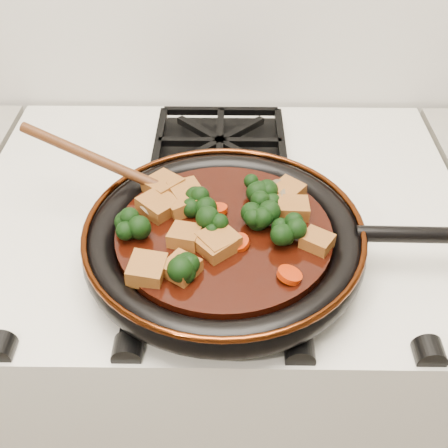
{
  "coord_description": "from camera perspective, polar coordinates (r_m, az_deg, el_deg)",
  "views": [
    {
      "loc": [
        0.02,
        1.02,
        1.44
      ],
      "look_at": [
        0.01,
        1.56,
        0.97
      ],
      "focal_mm": 45.0,
      "sensor_mm": 36.0,
      "label": 1
    }
  ],
  "objects": [
    {
      "name": "stove",
      "position": [
        1.2,
        -0.43,
        -14.84
      ],
      "size": [
        0.76,
        0.6,
        0.9
      ],
      "primitive_type": "cube",
      "color": "silver",
      "rests_on": "ground"
    },
    {
      "name": "burner_grate_front",
      "position": [
        0.75,
        -0.8,
        -3.78
      ],
      "size": [
        0.23,
        0.23,
        0.03
      ],
      "primitive_type": null,
      "color": "black",
      "rests_on": "stove"
    },
    {
      "name": "burner_grate_back",
      "position": [
        0.97,
        -0.41,
        7.93
      ],
      "size": [
        0.23,
        0.23,
        0.03
      ],
      "primitive_type": null,
      "color": "black",
      "rests_on": "stove"
    },
    {
      "name": "skillet",
      "position": [
        0.74,
        0.15,
        -1.53
      ],
      "size": [
        0.5,
        0.37,
        0.05
      ],
      "rotation": [
        0.0,
        0.0,
        -0.02
      ],
      "color": "black",
      "rests_on": "burner_grate_front"
    },
    {
      "name": "braising_sauce",
      "position": [
        0.74,
        0.0,
        -1.23
      ],
      "size": [
        0.28,
        0.28,
        0.02
      ],
      "primitive_type": "cylinder",
      "color": "black",
      "rests_on": "skillet"
    },
    {
      "name": "tofu_cube_0",
      "position": [
        0.67,
        -4.34,
        -4.55
      ],
      "size": [
        0.05,
        0.05,
        0.02
      ],
      "primitive_type": "cube",
      "rotation": [
        -0.0,
        0.04,
        2.54
      ],
      "color": "brown",
      "rests_on": "braising_sauce"
    },
    {
      "name": "tofu_cube_1",
      "position": [
        0.71,
        9.44,
        -1.82
      ],
      "size": [
        0.05,
        0.05,
        0.02
      ],
      "primitive_type": "cube",
      "rotation": [
        0.02,
        -0.0,
        2.56
      ],
      "color": "brown",
      "rests_on": "braising_sauce"
    },
    {
      "name": "tofu_cube_2",
      "position": [
        0.79,
        6.51,
        3.28
      ],
      "size": [
        0.05,
        0.05,
        0.02
      ],
      "primitive_type": "cube",
      "rotation": [
        -0.09,
        -0.01,
        2.43
      ],
      "color": "brown",
      "rests_on": "braising_sauce"
    },
    {
      "name": "tofu_cube_3",
      "position": [
        0.67,
        -7.83,
        -4.63
      ],
      "size": [
        0.05,
        0.05,
        0.03
      ],
      "primitive_type": "cube",
      "rotation": [
        -0.01,
        -0.06,
        3.0
      ],
      "color": "brown",
      "rests_on": "braising_sauce"
    },
    {
      "name": "tofu_cube_4",
      "position": [
        0.7,
        -0.55,
        -1.84
      ],
      "size": [
        0.06,
        0.06,
        0.02
      ],
      "primitive_type": "cube",
      "rotation": [
        -0.01,
        0.01,
        2.23
      ],
      "color": "brown",
      "rests_on": "braising_sauce"
    },
    {
      "name": "tofu_cube_5",
      "position": [
        0.76,
        7.01,
        1.5
      ],
      "size": [
        0.04,
        0.04,
        0.03
      ],
      "primitive_type": "cube",
      "rotation": [
        -0.04,
        0.03,
        0.0
      ],
      "color": "brown",
      "rests_on": "braising_sauce"
    },
    {
      "name": "tofu_cube_6",
      "position": [
        0.79,
        -6.15,
        3.77
      ],
      "size": [
        0.07,
        0.07,
        0.03
      ],
      "primitive_type": "cube",
      "rotation": [
        -0.11,
        -0.02,
        0.79
      ],
      "color": "brown",
      "rests_on": "braising_sauce"
    },
    {
      "name": "tofu_cube_7",
      "position": [
        0.71,
        -3.97,
        -1.28
      ],
      "size": [
        0.05,
        0.05,
        0.02
      ],
      "primitive_type": "cube",
      "rotation": [
        -0.04,
        0.08,
        1.32
      ],
      "color": "brown",
      "rests_on": "braising_sauce"
    },
    {
      "name": "tofu_cube_8",
      "position": [
        0.76,
        -4.3,
        2.08
      ],
      "size": [
        0.06,
        0.06,
        0.03
      ],
      "primitive_type": "cube",
      "rotation": [
        -0.09,
        -0.1,
        0.5
      ],
      "color": "brown",
      "rests_on": "braising_sauce"
    },
    {
      "name": "tofu_cube_9",
      "position": [
        0.7,
        -0.83,
        -2.29
      ],
      "size": [
        0.06,
        0.06,
        0.03
      ],
      "primitive_type": "cube",
      "rotation": [
        -0.03,
        -0.05,
        0.71
      ],
      "color": "brown",
      "rests_on": "braising_sauce"
    },
    {
      "name": "tofu_cube_10",
      "position": [
        0.78,
        -3.98,
        3.14
      ],
      "size": [
        0.06,
        0.05,
        0.03
      ],
      "primitive_type": "cube",
      "rotation": [
        0.1,
        0.08,
        0.5
      ],
      "color": "brown",
      "rests_on": "braising_sauce"
    },
    {
      "name": "tofu_cube_11",
      "position": [
        0.76,
        -6.68,
        1.81
      ],
      "size": [
        0.07,
        0.06,
        0.03
      ],
      "primitive_type": "cube",
      "rotation": [
        0.06,
        0.04,
        0.84
      ],
      "color": "brown",
      "rests_on": "braising_sauce"
    },
    {
      "name": "broccoli_floret_0",
      "position": [
        0.78,
        3.5,
        3.41
      ],
      "size": [
        0.09,
        0.09,
        0.06
      ],
      "primitive_type": null,
      "rotation": [
        -0.09,
        -0.03,
        2.31
      ],
      "color": "black",
      "rests_on": "braising_sauce"
    },
    {
      "name": "broccoli_floret_1",
      "position": [
        0.71,
        6.64,
        -1.13
      ],
      "size": [
        0.09,
        0.08,
        0.07
      ],
      "primitive_type": null,
      "rotation": [
        0.22,
        0.16,
        0.76
      ],
      "color": "black",
      "rests_on": "braising_sauce"
    },
    {
      "name": "broccoli_floret_2",
      "position": [
        0.76,
        4.47,
        2.32
      ],
      "size": [
        0.07,
        0.07,
        0.06
      ],
      "primitive_type": null,
      "rotation": [
        0.08,
        -0.09,
        2.97
      ],
      "color": "black",
      "rests_on": "braising_sauce"
    },
    {
      "name": "broccoli_floret_3",
      "position": [
        0.72,
        -9.49,
        -0.46
      ],
      "size": [
        0.07,
        0.08,
        0.07
      ],
      "primitive_type": null,
      "rotation": [
        0.14,
        -0.05,
        0.3
      ],
      "color": "black",
      "rests_on": "braising_sauce"
    },
    {
      "name": "broccoli_floret_4",
      "position": [
        0.71,
        -1.02,
        -0.68
      ],
      "size": [
        0.08,
        0.08,
        0.07
      ],
      "primitive_type": null,
      "rotation": [
        -0.16,
        -0.18,
        2.98
      ],
      "color": "black",
      "rests_on": "braising_sauce"
    },
    {
      "name": "broccoli_floret_5",
      "position": [
        0.73,
        3.66,
        0.56
      ],
      "size": [
        0.06,
        0.06,
        0.07
      ],
      "primitive_type": null,
      "rotation": [
        0.13,
        -0.12,
        1.56
      ],
      "color": "black",
      "rests_on": "braising_sauce"
    },
    {
      "name": "broccoli_floret_6",
      "position": [
        0.76,
        -2.56,
        2.03
      ],
      "size": [
        0.08,
        0.08,
        0.07
      ],
      "primitive_type": null,
      "rotation": [
        -0.13,
        0.19,
        0.36
      ],
      "color": "black",
      "rests_on": "braising_sauce"
    },
    {
      "name": "broccoli_floret_7",
      "position": [
        0.67,
        -3.32,
        -4.68
      ],
      "size": [
        0.09,
        0.08,
        0.06
      ],
      "primitive_type": null,
      "rotation": [
        0.09,
        -0.12,
        2.68
      ],
      "color": "black",
      "rests_on": "braising_sauce"
    },
    {
      "name": "carrot_coin_0",
      "position": [
        0.67,
        6.67,
        -5.15
      ],
      "size": [
        0.03,
        0.03,
        0.02
      ],
      "primitive_type": "cylinder",
      "rotation": [
        -0.11,
        0.29,
        0.0
      ],
      "color": "#AB2504",
      "rests_on": "braising_sauce"
    },
    {
      "name": "carrot_coin_1",
      "position": [
        0.79,
        -3.14,
        3.2
      ],
      "size": [
        0.03,
        0.03,
        0.02
      ],
      "primitive_type": "cylinder",
      "rotation": [
        0.15,
        0.23,
        0.0
      ],
      "color": "#AB2504",
      "rests_on": "braising_sauce"
    },
    {
      "name": "carrot_coin_2",
      "position": [
        0.78,
        4.84,
        2.89
      ],
      "size": [
        0.03,
        0.03,
        0.01
      ],
      "primitive_type": "cylinder",
      "rotation": [
        -0.01,
        0.02,
        0.0
      ],
      "color": "#AB2504",
      "rests_on": "braising_sauce"
    },
    {
      "name": "carrot_coin_3",
      "position": [
        0.76,
        -0.69,
        1.5
      ],
      "size": [
        0.03,
        0.03,
        0.01
      ],
      "primitive_type": "cylinder",
      "rotation": [
        -0.18,
        -0.07,
        0.0
      ],
      "color": "#AB2504",
      "rests_on": "braising_sauce"
    },
    {
      "name": "carrot_coin_4",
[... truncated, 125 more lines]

